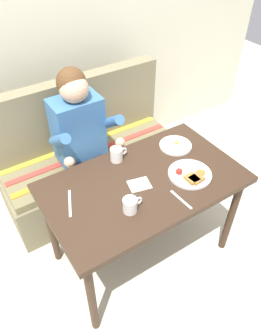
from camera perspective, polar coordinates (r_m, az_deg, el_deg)
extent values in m
plane|color=beige|center=(2.48, 1.94, -14.54)|extent=(8.00, 8.00, 0.00)
cube|color=beige|center=(2.63, -14.59, 23.69)|extent=(4.40, 0.10, 2.60)
cube|color=#37261A|center=(1.93, 2.42, -2.70)|extent=(1.20, 0.70, 0.04)
cylinder|color=#37261A|center=(1.92, -6.93, -22.02)|extent=(0.05, 0.05, 0.69)
cylinder|color=#37261A|center=(2.34, 17.42, -8.16)|extent=(0.05, 0.05, 0.69)
cylinder|color=#37261A|center=(2.23, -13.95, -10.24)|extent=(0.05, 0.05, 0.69)
cylinder|color=#37261A|center=(2.60, 8.36, -0.18)|extent=(0.05, 0.05, 0.69)
cube|color=#776F53|center=(2.74, -6.49, -1.49)|extent=(1.44, 0.56, 0.40)
cube|color=olive|center=(2.59, -6.87, 2.23)|extent=(1.40, 0.52, 0.06)
cube|color=#776F53|center=(2.58, -9.71, 10.00)|extent=(1.44, 0.12, 0.54)
cube|color=orange|center=(2.47, -5.43, 1.12)|extent=(1.38, 0.05, 0.01)
cube|color=#C63D33|center=(2.56, -6.93, 2.82)|extent=(1.38, 0.05, 0.01)
cube|color=yellow|center=(2.67, -8.33, 4.39)|extent=(1.38, 0.05, 0.01)
cube|color=teal|center=(2.31, -9.31, 6.81)|extent=(0.34, 0.22, 0.48)
sphere|color=#DBAD89|center=(2.13, -10.04, 13.76)|extent=(0.19, 0.19, 0.19)
sphere|color=brown|center=(2.14, -10.49, 14.77)|extent=(0.19, 0.19, 0.19)
cylinder|color=teal|center=(2.11, -12.50, 4.89)|extent=(0.07, 0.29, 0.23)
cylinder|color=teal|center=(2.23, -3.52, 8.15)|extent=(0.07, 0.29, 0.23)
sphere|color=#DBAD89|center=(2.08, -10.80, 1.05)|extent=(0.07, 0.07, 0.07)
sphere|color=#DBAD89|center=(2.20, -1.84, 4.55)|extent=(0.07, 0.07, 0.07)
cylinder|color=#232333|center=(2.31, -8.73, -0.77)|extent=(0.09, 0.34, 0.09)
cylinder|color=#232333|center=(2.38, -6.28, -7.73)|extent=(0.08, 0.08, 0.52)
cube|color=black|center=(2.53, -5.23, -12.08)|extent=(0.09, 0.20, 0.05)
cylinder|color=#232333|center=(2.36, -5.05, 0.73)|extent=(0.09, 0.34, 0.09)
cylinder|color=#232333|center=(2.43, -2.73, -6.12)|extent=(0.08, 0.08, 0.52)
cube|color=black|center=(2.58, -1.87, -10.47)|extent=(0.09, 0.20, 0.05)
cylinder|color=white|center=(1.98, 10.49, -1.06)|extent=(0.26, 0.26, 0.02)
cube|color=#99632E|center=(1.93, 11.63, -1.90)|extent=(0.09, 0.08, 0.02)
cube|color=olive|center=(1.92, 10.88, -1.89)|extent=(0.07, 0.08, 0.02)
sphere|color=red|center=(1.95, 8.63, -0.59)|extent=(0.04, 0.04, 0.04)
ellipsoid|color=#CC6623|center=(1.97, 12.30, -0.83)|extent=(0.06, 0.05, 0.02)
cylinder|color=white|center=(2.19, 8.00, 3.97)|extent=(0.22, 0.22, 0.01)
ellipsoid|color=white|center=(2.18, 8.03, 4.22)|extent=(0.09, 0.08, 0.01)
sphere|color=yellow|center=(2.17, 8.16, 4.42)|extent=(0.03, 0.03, 0.03)
cylinder|color=white|center=(1.72, -0.08, -6.64)|extent=(0.08, 0.08, 0.09)
cylinder|color=brown|center=(1.70, -0.09, -5.82)|extent=(0.07, 0.07, 0.01)
torus|color=white|center=(1.74, 1.36, -5.85)|extent=(0.05, 0.01, 0.05)
cylinder|color=white|center=(2.03, -2.52, 2.41)|extent=(0.08, 0.08, 0.09)
cylinder|color=brown|center=(2.01, -2.55, 3.26)|extent=(0.07, 0.07, 0.01)
torus|color=white|center=(2.05, -1.28, 3.00)|extent=(0.05, 0.01, 0.05)
cube|color=silver|center=(1.89, 1.57, -2.97)|extent=(0.15, 0.13, 0.01)
cube|color=silver|center=(1.83, 8.97, -5.58)|extent=(0.02, 0.17, 0.00)
cube|color=silver|center=(1.82, -10.73, -6.15)|extent=(0.09, 0.19, 0.00)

